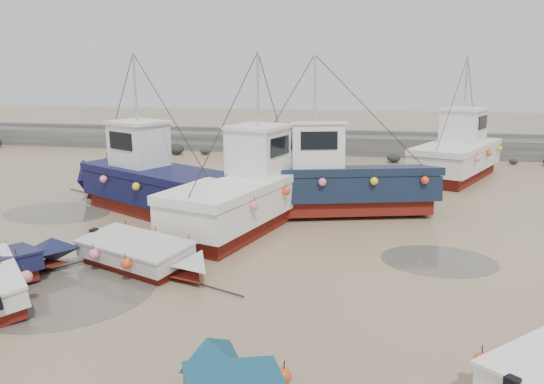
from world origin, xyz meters
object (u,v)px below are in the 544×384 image
at_px(cabin_boat_0, 146,178).
at_px(cabin_boat_2, 325,182).
at_px(person, 128,210).
at_px(dinghy_5, 145,251).
at_px(cabin_boat_1, 254,189).
at_px(cabin_boat_3, 460,152).

xyz_separation_m(cabin_boat_0, cabin_boat_2, (7.18, 0.90, -0.03)).
height_order(cabin_boat_2, person, cabin_boat_2).
xyz_separation_m(dinghy_5, cabin_boat_1, (1.99, 5.17, 0.77)).
relative_size(cabin_boat_0, cabin_boat_2, 0.87).
bearing_deg(dinghy_5, cabin_boat_1, -178.67).
distance_m(cabin_boat_0, cabin_boat_3, 16.58).
xyz_separation_m(dinghy_5, cabin_boat_3, (10.75, 15.78, 0.80)).
height_order(dinghy_5, cabin_boat_0, cabin_boat_0).
bearing_deg(cabin_boat_1, dinghy_5, -94.72).
bearing_deg(cabin_boat_1, cabin_boat_3, 66.86).
xyz_separation_m(dinghy_5, cabin_boat_0, (-2.70, 6.11, 0.80)).
relative_size(cabin_boat_2, person, 6.20).
bearing_deg(cabin_boat_1, cabin_boat_0, -174.91).
relative_size(cabin_boat_1, cabin_boat_3, 1.11).
bearing_deg(cabin_boat_3, person, -120.21).
bearing_deg(cabin_boat_0, dinghy_5, -127.95).
distance_m(dinghy_5, cabin_boat_3, 19.12).
relative_size(dinghy_5, cabin_boat_2, 0.52).
relative_size(dinghy_5, cabin_boat_0, 0.60).
bearing_deg(dinghy_5, cabin_boat_0, -133.66).
distance_m(cabin_boat_1, cabin_boat_3, 13.76).
bearing_deg(cabin_boat_1, person, -171.69).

